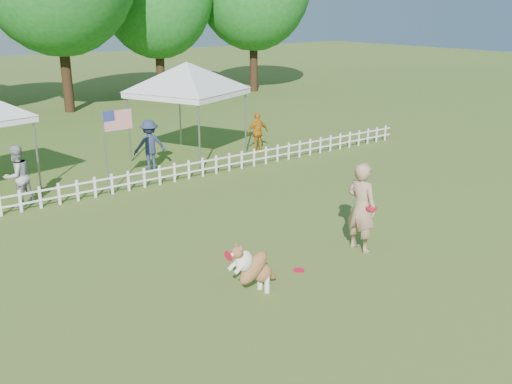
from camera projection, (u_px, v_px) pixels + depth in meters
ground at (293, 275)px, 11.26m from camera, size 120.00×120.00×0.00m
picket_fence at (136, 179)px, 16.50m from camera, size 22.00×0.08×0.60m
handler at (361, 207)px, 12.15m from camera, size 0.54×0.76×1.96m
dog at (254, 267)px, 10.34m from camera, size 1.09×0.44×1.09m
frisbee_on_turf at (299, 270)px, 11.45m from camera, size 0.23×0.23×0.02m
canopy_tent_right at (188, 112)px, 19.62m from camera, size 4.14×4.14×3.24m
flag_pole at (106, 153)px, 15.79m from camera, size 0.93×0.15×2.41m
spectator_a at (17, 176)px, 14.99m from camera, size 0.97×0.88×1.64m
spectator_b at (150, 145)px, 18.37m from camera, size 1.15×0.78×1.64m
spectator_c at (258, 132)px, 20.76m from camera, size 0.88×0.46×1.44m
tree_right at (157, 5)px, 31.93m from camera, size 6.20×6.20×10.40m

